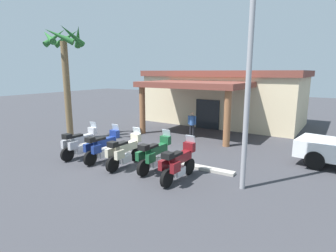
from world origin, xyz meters
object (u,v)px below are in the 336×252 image
Objects in this scene: motorcycle_blue at (103,147)px; motorcycle_maroon at (178,163)px; motorcycle_silver at (80,143)px; motorcycle_green at (155,154)px; palm_tree_roadside at (65,60)px; motorcycle_cream at (125,151)px; roadside_sign at (251,33)px; motel_building at (223,96)px; pedestrian at (192,123)px.

motorcycle_blue and motorcycle_maroon have the same top height.
motorcycle_silver and motorcycle_blue have the same top height.
motorcycle_silver is 4.09m from motorcycle_green.
motorcycle_maroon is at bearing -13.85° from palm_tree_roadside.
motorcycle_blue is (1.36, 0.12, 0.00)m from motorcycle_silver.
roadside_sign reaches higher than motorcycle_cream.
motel_building is 7.62× the size of pedestrian.
motel_building is 12.68m from motorcycle_maroon.
motorcycle_blue is (-1.31, -12.11, -1.43)m from motel_building.
motorcycle_maroon is at bearing -166.08° from roadside_sign.
motorcycle_silver is at bearing 98.26° from motorcycle_green.
motorcycle_blue is 1.36m from motorcycle_cream.
motorcycle_maroon is at bearing -87.96° from motorcycle_silver.
pedestrian is at bearing 14.98° from motorcycle_green.
roadside_sign reaches higher than motorcycle_blue.
palm_tree_roadside reaches higher than motorcycle_cream.
roadside_sign is (5.00, 0.46, 4.57)m from motorcycle_cream.
motorcycle_cream is 1.00× the size of motorcycle_maroon.
motel_building is 12.06m from palm_tree_roadside.
motorcycle_green is (2.72, 0.24, 0.00)m from motorcycle_blue.
motorcycle_cream is 2.72m from motorcycle_maroon.
motorcycle_blue is at bearing -176.52° from roadside_sign.
palm_tree_roadside reaches higher than motorcycle_blue.
motorcycle_silver is (-2.67, -12.23, -1.43)m from motel_building.
motorcycle_maroon is at bearing -89.75° from motorcycle_blue.
palm_tree_roadside reaches higher than motel_building.
pedestrian is at bearing 26.06° from motorcycle_maroon.
motorcycle_blue is at bearing -93.90° from motel_building.
motorcycle_maroon is at bearing -90.76° from motorcycle_cream.
motorcycle_green is 1.37× the size of pedestrian.
motel_building is 13.15m from roadside_sign.
roadside_sign is (3.64, 0.15, 4.57)m from motorcycle_green.
motel_building is 5.55× the size of motorcycle_blue.
motorcycle_maroon is at bearing -75.05° from motel_building.
motorcycle_silver is 2.72m from motorcycle_cream.
palm_tree_roadside is 0.83× the size of roadside_sign.
motel_building is at bearing 59.39° from palm_tree_roadside.
motorcycle_blue is 1.37× the size of pedestrian.
motorcycle_cream is at bearing -86.26° from motorcycle_silver.
motorcycle_blue and motorcycle_green have the same top height.
palm_tree_roadside reaches higher than motorcycle_green.
motorcycle_maroon is at bearing -163.27° from pedestrian.
motorcycle_green is 8.62m from palm_tree_roadside.
motorcycle_maroon is (4.07, -0.18, 0.00)m from motorcycle_blue.
pedestrian is (2.82, 6.37, 0.23)m from motorcycle_silver.
motorcycle_blue is 2.73m from motorcycle_green.
motorcycle_cream is 1.39m from motorcycle_green.
motorcycle_silver is at bearing 92.65° from motorcycle_cream.
motel_building is 5.55× the size of motorcycle_silver.
palm_tree_roadside is at bearing -118.34° from motel_building.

